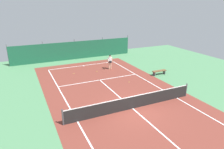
{
  "coord_description": "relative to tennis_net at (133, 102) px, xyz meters",
  "views": [
    {
      "loc": [
        -6.93,
        -11.31,
        7.22
      ],
      "look_at": [
        0.73,
        5.09,
        0.9
      ],
      "focal_mm": 32.86,
      "sensor_mm": 36.0,
      "label": 1
    }
  ],
  "objects": [
    {
      "name": "courtside_bench",
      "position": [
        6.31,
        5.2,
        -0.14
      ],
      "size": [
        1.6,
        0.4,
        0.49
      ],
      "color": "brown",
      "rests_on": "ground"
    },
    {
      "name": "tennis_ball_near_player",
      "position": [
        2.33,
        4.64,
        -0.48
      ],
      "size": [
        0.07,
        0.07,
        0.07
      ],
      "primitive_type": "sphere",
      "color": "#CCDB33",
      "rests_on": "ground"
    },
    {
      "name": "tennis_player",
      "position": [
        2.41,
        9.24,
        0.45
      ],
      "size": [
        0.79,
        0.7,
        1.64
      ],
      "rotation": [
        0.0,
        0.0,
        2.95
      ],
      "color": "#D8AD8C",
      "rests_on": "ground"
    },
    {
      "name": "tennis_ball_midcourt",
      "position": [
        -1.82,
        9.38,
        -0.48
      ],
      "size": [
        0.07,
        0.07,
        0.07
      ],
      "primitive_type": "sphere",
      "color": "#CCDB33",
      "rests_on": "ground"
    },
    {
      "name": "court_surface",
      "position": [
        0.0,
        0.0,
        -0.51
      ],
      "size": [
        11.02,
        26.6,
        0.01
      ],
      "color": "brown",
      "rests_on": "ground"
    },
    {
      "name": "parked_car",
      "position": [
        3.46,
        17.63,
        0.33
      ],
      "size": [
        2.41,
        4.39,
        1.68
      ],
      "rotation": [
        0.0,
        0.0,
        0.13
      ],
      "color": "black",
      "rests_on": "ground"
    },
    {
      "name": "ground_plane",
      "position": [
        0.0,
        0.0,
        -0.51
      ],
      "size": [
        36.0,
        36.0,
        0.0
      ],
      "primitive_type": "plane",
      "color": "#4C8456"
    },
    {
      "name": "tennis_net",
      "position": [
        0.0,
        0.0,
        0.0
      ],
      "size": [
        10.12,
        0.1,
        1.1
      ],
      "color": "black",
      "rests_on": "ground"
    },
    {
      "name": "back_fence",
      "position": [
        -0.0,
        15.83,
        0.16
      ],
      "size": [
        16.3,
        0.98,
        2.7
      ],
      "color": "#195138",
      "rests_on": "ground"
    },
    {
      "name": "tennis_ball_by_sideline",
      "position": [
        0.69,
        9.03,
        -0.48
      ],
      "size": [
        0.07,
        0.07,
        0.07
      ],
      "primitive_type": "sphere",
      "color": "#CCDB33",
      "rests_on": "ground"
    }
  ]
}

